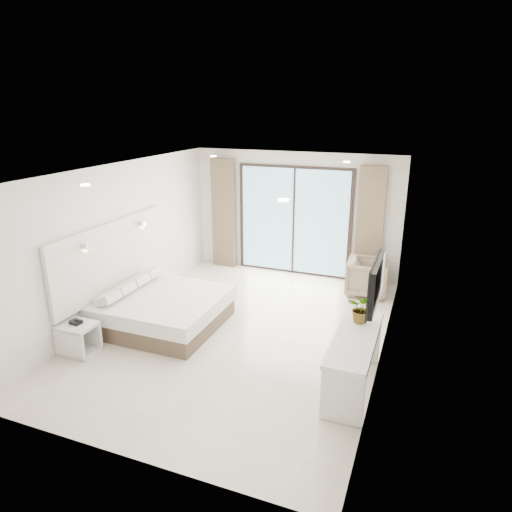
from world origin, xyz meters
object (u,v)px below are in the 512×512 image
object	(u,v)px
nightstand	(78,339)
armchair	(368,275)
bed	(163,310)
console_desk	(354,350)

from	to	relation	value
nightstand	armchair	distance (m)	5.45
bed	nightstand	world-z (taller)	bed
bed	armchair	bearing A→B (deg)	40.66
console_desk	nightstand	bearing A→B (deg)	-171.50
bed	console_desk	distance (m)	3.45
nightstand	console_desk	xyz separation A→B (m)	(4.06, 0.61, 0.32)
bed	console_desk	world-z (taller)	console_desk
bed	armchair	size ratio (longest dim) A/B	2.44
console_desk	armchair	xyz separation A→B (m)	(-0.29, 3.33, -0.17)
bed	console_desk	bearing A→B (deg)	-11.36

